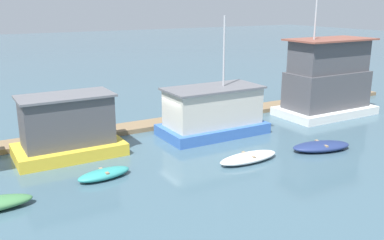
# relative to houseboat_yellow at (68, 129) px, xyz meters

# --- Properties ---
(ground_plane) EXTENTS (200.00, 200.00, 0.00)m
(ground_plane) POSITION_rel_houseboat_yellow_xyz_m (6.98, -0.44, -1.53)
(ground_plane) COLOR #426070
(dock_walkway) EXTENTS (42.40, 1.84, 0.30)m
(dock_walkway) POSITION_rel_houseboat_yellow_xyz_m (6.98, 2.80, -1.38)
(dock_walkway) COLOR #846B4C
(dock_walkway) RESTS_ON ground_plane
(houseboat_yellow) EXTENTS (5.74, 3.36, 3.41)m
(houseboat_yellow) POSITION_rel_houseboat_yellow_xyz_m (0.00, 0.00, 0.00)
(houseboat_yellow) COLOR gold
(houseboat_yellow) RESTS_ON ground_plane
(houseboat_blue) EXTENTS (6.65, 3.53, 7.39)m
(houseboat_blue) POSITION_rel_houseboat_yellow_xyz_m (9.00, -0.59, -0.10)
(houseboat_blue) COLOR #3866B7
(houseboat_blue) RESTS_ON ground_plane
(houseboat_white) EXTENTS (7.25, 4.00, 8.49)m
(houseboat_white) POSITION_rel_houseboat_yellow_xyz_m (18.99, -0.65, 1.02)
(houseboat_white) COLOR white
(houseboat_white) RESTS_ON ground_plane
(dinghy_teal) EXTENTS (2.75, 1.36, 0.45)m
(dinghy_teal) POSITION_rel_houseboat_yellow_xyz_m (0.59, -4.08, -1.30)
(dinghy_teal) COLOR teal
(dinghy_teal) RESTS_ON ground_plane
(dinghy_white) EXTENTS (3.61, 1.31, 0.45)m
(dinghy_white) POSITION_rel_houseboat_yellow_xyz_m (7.96, -5.74, -1.31)
(dinghy_white) COLOR white
(dinghy_white) RESTS_ON ground_plane
(dinghy_navy) EXTENTS (3.73, 2.28, 0.49)m
(dinghy_navy) POSITION_rel_houseboat_yellow_xyz_m (12.64, -6.39, -1.28)
(dinghy_navy) COLOR navy
(dinghy_navy) RESTS_ON ground_plane
(mooring_post_far_left) EXTENTS (0.28, 0.28, 1.62)m
(mooring_post_far_left) POSITION_rel_houseboat_yellow_xyz_m (22.48, 1.63, -0.72)
(mooring_post_far_left) COLOR #846B4C
(mooring_post_far_left) RESTS_ON ground_plane
(mooring_post_centre) EXTENTS (0.31, 0.31, 1.38)m
(mooring_post_centre) POSITION_rel_houseboat_yellow_xyz_m (-1.65, 1.63, -0.84)
(mooring_post_centre) COLOR #846B4C
(mooring_post_centre) RESTS_ON ground_plane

